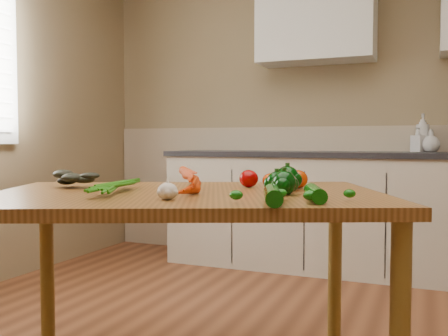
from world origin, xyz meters
TOP-DOWN VIEW (x-y plane):
  - room at (0.00, 0.17)m, footprint 4.04×5.04m
  - counter_run at (0.21, 2.19)m, footprint 2.84×0.64m
  - upper_cabinets at (0.51, 2.32)m, footprint 2.15×0.35m
  - table at (-0.10, 0.07)m, footprint 1.72×1.45m
  - soap_bottle_a at (0.69, 2.37)m, footprint 0.11×0.11m
  - soap_bottle_b at (0.67, 2.32)m, footprint 0.11×0.11m
  - soap_bottle_c at (0.75, 2.32)m, footprint 0.14×0.14m
  - carrot_bunch at (-0.16, 0.01)m, footprint 0.33×0.30m
  - leafy_greens at (-0.62, 0.07)m, footprint 0.21×0.19m
  - garlic_bulb at (-0.05, -0.19)m, footprint 0.07×0.07m
  - pepper_a at (0.22, 0.16)m, footprint 0.08×0.08m
  - pepper_b at (0.23, 0.26)m, footprint 0.09×0.09m
  - pepper_c at (0.27, 0.10)m, footprint 0.09×0.09m
  - tomato_a at (0.05, 0.33)m, footprint 0.08×0.08m
  - tomato_b at (0.14, 0.34)m, footprint 0.07×0.07m
  - tomato_c at (0.25, 0.37)m, footprint 0.08×0.08m
  - zucchini_a at (0.41, -0.03)m, footprint 0.12×0.22m
  - zucchini_b at (0.30, -0.16)m, footprint 0.12×0.23m

SIDE VIEW (x-z plane):
  - counter_run at x=0.21m, z-range -0.11..1.03m
  - table at x=-0.10m, z-range 0.30..1.09m
  - zucchini_a at x=0.41m, z-range 0.78..0.83m
  - zucchini_b at x=0.30m, z-range 0.78..0.84m
  - garlic_bulb at x=-0.05m, z-range 0.78..0.84m
  - tomato_b at x=0.14m, z-range 0.78..0.84m
  - carrot_bunch at x=-0.16m, z-range 0.78..0.86m
  - tomato_a at x=0.05m, z-range 0.78..0.86m
  - tomato_c at x=0.25m, z-range 0.78..0.86m
  - pepper_a at x=0.22m, z-range 0.78..0.86m
  - pepper_c at x=0.27m, z-range 0.78..0.87m
  - pepper_b at x=0.23m, z-range 0.78..0.88m
  - leafy_greens at x=-0.62m, z-range 0.78..0.89m
  - soap_bottle_c at x=0.75m, z-range 0.90..1.06m
  - soap_bottle_b at x=0.67m, z-range 0.90..1.08m
  - soap_bottle_a at x=0.69m, z-range 0.90..1.18m
  - room at x=0.00m, z-range -0.07..2.57m
  - upper_cabinets at x=0.51m, z-range 1.60..2.30m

